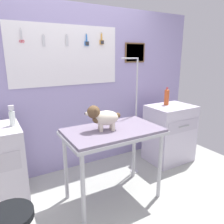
# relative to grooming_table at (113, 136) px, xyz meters

# --- Properties ---
(ground) EXTENTS (4.40, 4.00, 0.04)m
(ground) POSITION_rel_grooming_table_xyz_m (-0.04, -0.33, -0.79)
(ground) COLOR #A6A8A0
(rear_wall_panel) EXTENTS (4.00, 0.11, 2.30)m
(rear_wall_panel) POSITION_rel_grooming_table_xyz_m (-0.04, 0.95, 0.40)
(rear_wall_panel) COLOR #9E92C4
(rear_wall_panel) RESTS_ON ground
(grooming_table) EXTENTS (1.07, 0.63, 0.86)m
(grooming_table) POSITION_rel_grooming_table_xyz_m (0.00, 0.00, 0.00)
(grooming_table) COLOR #B7B7BC
(grooming_table) RESTS_ON ground
(grooming_arm) EXTENTS (0.30, 0.11, 1.61)m
(grooming_arm) POSITION_rel_grooming_table_xyz_m (0.55, 0.34, -0.02)
(grooming_arm) COLOR #B7B7BC
(grooming_arm) RESTS_ON ground
(dog) EXTENTS (0.38, 0.24, 0.28)m
(dog) POSITION_rel_grooming_table_xyz_m (-0.12, 0.03, 0.24)
(dog) COLOR beige
(dog) RESTS_ON grooming_table
(cabinet_right) EXTENTS (0.68, 0.54, 0.89)m
(cabinet_right) POSITION_rel_grooming_table_xyz_m (1.26, 0.39, -0.33)
(cabinet_right) COLOR silver
(cabinet_right) RESTS_ON ground
(conditioner_bottle) EXTENTS (0.06, 0.06, 0.21)m
(conditioner_bottle) POSITION_rel_grooming_table_xyz_m (-0.95, 0.42, 0.26)
(conditioner_bottle) COLOR white
(conditioner_bottle) RESTS_ON counter_left
(soda_bottle) EXTENTS (0.07, 0.07, 0.27)m
(soda_bottle) POSITION_rel_grooming_table_xyz_m (1.24, 0.48, 0.25)
(soda_bottle) COLOR #BE4C23
(soda_bottle) RESTS_ON cabinet_right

